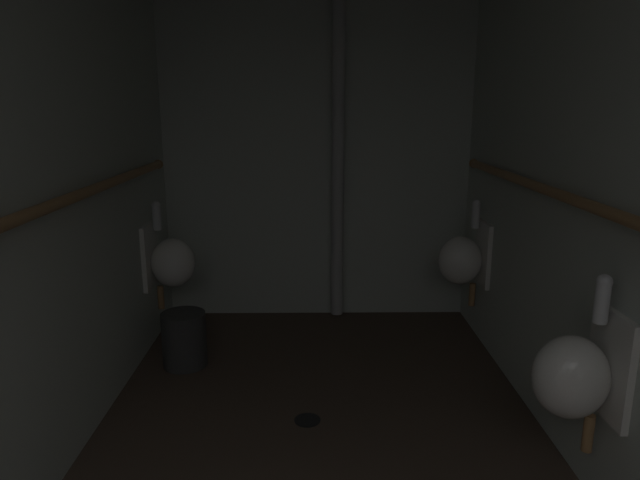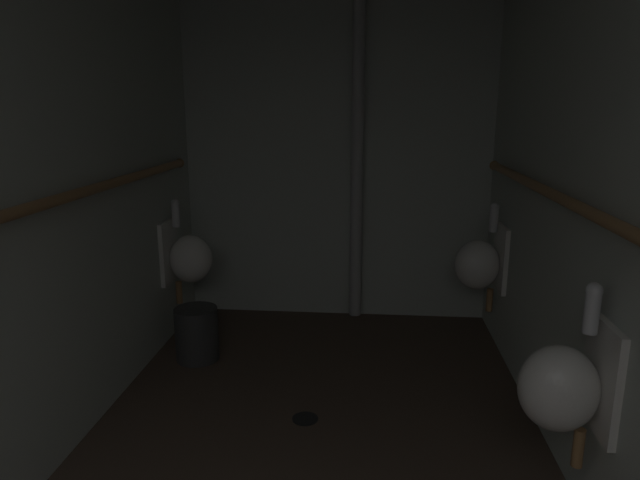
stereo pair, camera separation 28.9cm
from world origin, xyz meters
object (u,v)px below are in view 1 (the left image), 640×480
at_px(urinal_right_mid, 576,374).
at_px(waste_bin, 184,339).
at_px(urinal_left_mid, 170,261).
at_px(urinal_right_far, 463,259).
at_px(floor_drain, 307,420).
at_px(standpipe_back_wall, 338,161).

relative_size(urinal_right_mid, waste_bin, 2.15).
distance_m(urinal_left_mid, urinal_right_far, 2.02).
xyz_separation_m(urinal_left_mid, floor_drain, (0.95, -1.03, -0.59)).
bearing_deg(standpipe_back_wall, urinal_left_mid, -157.54).
height_order(urinal_left_mid, standpipe_back_wall, standpipe_back_wall).
xyz_separation_m(urinal_right_mid, floor_drain, (-1.07, 0.65, -0.59)).
distance_m(urinal_left_mid, urinal_right_mid, 2.63).
bearing_deg(floor_drain, standpipe_back_wall, 81.74).
height_order(standpipe_back_wall, waste_bin, standpipe_back_wall).
distance_m(urinal_right_far, standpipe_back_wall, 1.15).
height_order(urinal_right_mid, waste_bin, urinal_right_mid).
distance_m(urinal_right_mid, standpipe_back_wall, 2.41).
distance_m(standpipe_back_wall, floor_drain, 1.96).
bearing_deg(urinal_right_far, urinal_left_mid, -179.06).
height_order(standpipe_back_wall, floor_drain, standpipe_back_wall).
bearing_deg(waste_bin, urinal_right_far, 11.90).
bearing_deg(standpipe_back_wall, urinal_right_far, -27.72).
bearing_deg(urinal_right_mid, waste_bin, 144.61).
distance_m(urinal_right_far, floor_drain, 1.62).
xyz_separation_m(standpipe_back_wall, floor_drain, (-0.22, -1.51, -1.22)).
relative_size(urinal_left_mid, standpipe_back_wall, 0.31).
xyz_separation_m(floor_drain, waste_bin, (-0.79, 0.67, 0.17)).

